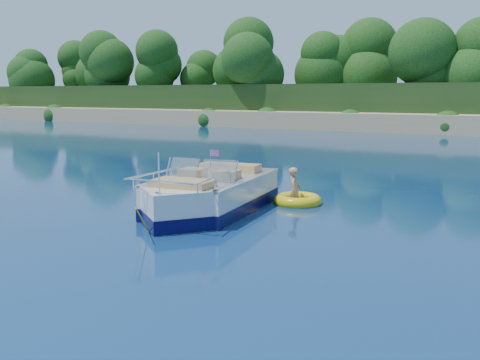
% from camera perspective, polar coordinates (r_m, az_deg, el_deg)
% --- Properties ---
extents(ground, '(160.00, 160.00, 0.00)m').
position_cam_1_polar(ground, '(11.57, -8.39, -6.65)').
color(ground, '#0A1F4B').
rests_on(ground, ground).
extents(shoreline, '(170.00, 59.00, 6.00)m').
position_cam_1_polar(shoreline, '(72.91, 23.99, 6.75)').
color(shoreline, tan).
rests_on(shoreline, ground).
extents(treeline, '(150.00, 7.12, 8.19)m').
position_cam_1_polar(treeline, '(50.32, 21.86, 11.33)').
color(treeline, black).
rests_on(treeline, ground).
extents(motorboat, '(2.72, 6.31, 2.10)m').
position_cam_1_polar(motorboat, '(14.23, -3.52, -1.87)').
color(motorboat, silver).
rests_on(motorboat, ground).
extents(tow_tube, '(1.78, 1.78, 0.36)m').
position_cam_1_polar(tow_tube, '(15.48, 6.16, -2.19)').
color(tow_tube, yellow).
rests_on(tow_tube, ground).
extents(boy, '(0.52, 0.82, 1.49)m').
position_cam_1_polar(boy, '(15.61, 5.85, -2.44)').
color(boy, tan).
rests_on(boy, ground).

